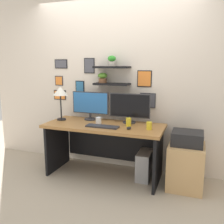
% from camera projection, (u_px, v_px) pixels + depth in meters
% --- Properties ---
extents(ground_plane, '(8.00, 8.00, 0.00)m').
position_uv_depth(ground_plane, '(104.00, 175.00, 3.49)').
color(ground_plane, tan).
extents(back_wall_assembly, '(4.40, 0.24, 2.70)m').
position_uv_depth(back_wall_assembly, '(114.00, 79.00, 3.64)').
color(back_wall_assembly, beige).
rests_on(back_wall_assembly, ground).
extents(desk, '(1.64, 0.68, 0.75)m').
position_uv_depth(desk, '(105.00, 138.00, 3.44)').
color(desk, '#9E6B38').
rests_on(desk, ground).
extents(monitor_left, '(0.57, 0.18, 0.42)m').
position_uv_depth(monitor_left, '(90.00, 104.00, 3.61)').
color(monitor_left, '#2D2D33').
rests_on(monitor_left, desk).
extents(monitor_right, '(0.58, 0.18, 0.42)m').
position_uv_depth(monitor_right, '(130.00, 107.00, 3.41)').
color(monitor_right, '#2D2D33').
rests_on(monitor_right, desk).
extents(keyboard, '(0.44, 0.14, 0.02)m').
position_uv_depth(keyboard, '(102.00, 126.00, 3.20)').
color(keyboard, '#2D2D33').
rests_on(keyboard, desk).
extents(computer_mouse, '(0.06, 0.09, 0.03)m').
position_uv_depth(computer_mouse, '(129.00, 128.00, 3.11)').
color(computer_mouse, black).
rests_on(computer_mouse, desk).
extents(desk_lamp, '(0.22, 0.22, 0.50)m').
position_uv_depth(desk_lamp, '(60.00, 93.00, 3.54)').
color(desk_lamp, black).
rests_on(desk_lamp, desk).
extents(coffee_mug, '(0.08, 0.08, 0.09)m').
position_uv_depth(coffee_mug, '(99.00, 120.00, 3.39)').
color(coffee_mug, white).
rests_on(coffee_mug, desk).
extents(pen_cup, '(0.07, 0.07, 0.10)m').
position_uv_depth(pen_cup, '(149.00, 126.00, 3.08)').
color(pen_cup, yellow).
rests_on(pen_cup, desk).
extents(water_cup, '(0.07, 0.07, 0.11)m').
position_uv_depth(water_cup, '(129.00, 122.00, 3.26)').
color(water_cup, yellow).
rests_on(water_cup, desk).
extents(drawer_cabinet, '(0.44, 0.50, 0.57)m').
position_uv_depth(drawer_cabinet, '(186.00, 166.00, 3.12)').
color(drawer_cabinet, tan).
rests_on(drawer_cabinet, ground).
extents(printer, '(0.38, 0.34, 0.17)m').
position_uv_depth(printer, '(187.00, 138.00, 3.04)').
color(printer, black).
rests_on(printer, drawer_cabinet).
extents(computer_tower_right, '(0.18, 0.40, 0.38)m').
position_uv_depth(computer_tower_right, '(145.00, 165.00, 3.38)').
color(computer_tower_right, '#99999E').
rests_on(computer_tower_right, ground).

